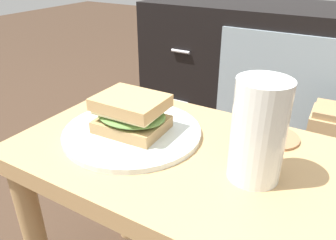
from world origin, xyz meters
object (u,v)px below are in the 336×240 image
plate (131,133)px  sandwich_front (130,114)px  tv_cabinet (259,74)px  coaster (274,137)px  beer_glass (258,132)px

plate → sandwich_front: size_ratio=1.89×
tv_cabinet → sandwich_front: bearing=-88.3°
sandwich_front → coaster: sandwich_front is taller
tv_cabinet → sandwich_front: tv_cabinet is taller
tv_cabinet → sandwich_front: 0.98m
sandwich_front → beer_glass: beer_glass is taller
tv_cabinet → sandwich_front: (0.03, -0.95, 0.21)m
plate → coaster: size_ratio=2.82×
beer_glass → coaster: 0.15m
tv_cabinet → beer_glass: (0.26, -0.96, 0.25)m
tv_cabinet → coaster: 0.89m
plate → coaster: bearing=28.0°
tv_cabinet → beer_glass: 1.02m
tv_cabinet → plate: size_ratio=3.77×
tv_cabinet → coaster: (0.26, -0.83, 0.17)m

